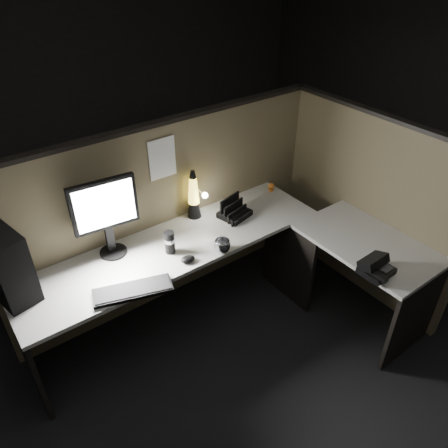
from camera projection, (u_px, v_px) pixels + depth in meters
floor at (241, 356)px, 3.22m from camera, size 6.00×6.00×0.00m
room_shell at (247, 157)px, 2.30m from camera, size 6.00×6.00×6.00m
partition_back at (169, 216)px, 3.41m from camera, size 2.66×0.06×1.50m
partition_right at (365, 207)px, 3.51m from camera, size 0.06×1.66×1.50m
desk at (240, 269)px, 3.15m from camera, size 2.60×1.60×0.73m
pc_tower at (1, 263)px, 2.61m from camera, size 0.29×0.48×0.47m
monitor at (105, 211)px, 2.87m from camera, size 0.44×0.19×0.57m
keyboard at (133, 291)px, 2.73m from camera, size 0.52×0.31×0.02m
mouse at (188, 259)px, 2.97m from camera, size 0.11×0.08×0.04m
clip_lamp at (200, 200)px, 3.37m from camera, size 0.05×0.19×0.24m
organizer at (234, 212)px, 3.42m from camera, size 0.26×0.24×0.17m
lava_lamp at (194, 198)px, 3.34m from camera, size 0.11×0.11×0.40m
travel_mug at (170, 242)px, 3.02m from camera, size 0.07×0.07×0.17m
steel_mug at (222, 246)px, 3.05m from camera, size 0.13×0.13×0.09m
figurine at (271, 186)px, 3.74m from camera, size 0.05×0.05×0.05m
pinned_paper at (162, 158)px, 3.08m from camera, size 0.21×0.00×0.30m
desk_phone at (375, 267)px, 2.86m from camera, size 0.21×0.22×0.12m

